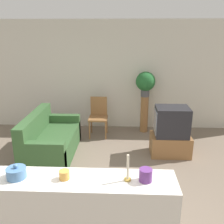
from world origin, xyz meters
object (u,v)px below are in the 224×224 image
at_px(couch, 50,141).
at_px(television, 172,121).
at_px(decorative_bowl, 16,173).
at_px(potted_plant, 146,82).
at_px(wooden_chair, 98,115).

bearing_deg(couch, television, 3.06).
height_order(couch, decorative_bowl, decorative_bowl).
bearing_deg(potted_plant, couch, -145.94).
bearing_deg(potted_plant, television, -70.40).
xyz_separation_m(television, potted_plant, (-0.43, 1.22, 0.55)).
height_order(wooden_chair, decorative_bowl, decorative_bowl).
xyz_separation_m(television, wooden_chair, (-1.55, 0.95, -0.20)).
relative_size(couch, wooden_chair, 1.78).
distance_m(couch, decorative_bowl, 2.56).
bearing_deg(decorative_bowl, couch, 99.40).
xyz_separation_m(wooden_chair, potted_plant, (1.12, 0.27, 0.74)).
xyz_separation_m(couch, television, (2.43, 0.13, 0.41)).
xyz_separation_m(potted_plant, decorative_bowl, (-1.60, -3.76, -0.20)).
distance_m(television, decorative_bowl, 3.27).
bearing_deg(couch, decorative_bowl, -80.60).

